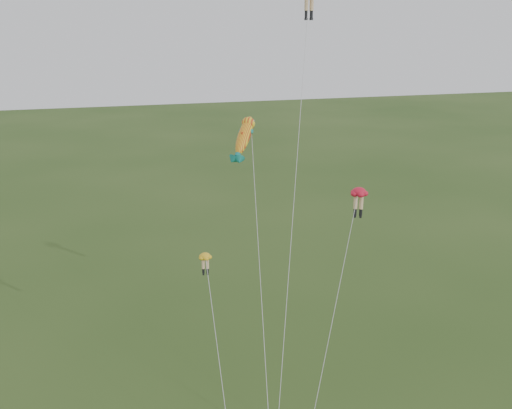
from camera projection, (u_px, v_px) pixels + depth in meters
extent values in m
cylinder|color=#EFC18D|center=(307.00, 3.00, 40.10)|extent=(0.29, 0.29, 1.00)
cylinder|color=black|center=(306.00, 14.00, 40.32)|extent=(0.23, 0.23, 0.50)
cube|color=black|center=(306.00, 19.00, 40.41)|extent=(0.18, 0.30, 0.15)
cylinder|color=#EFC18D|center=(312.00, 3.00, 40.23)|extent=(0.29, 0.29, 1.00)
cylinder|color=black|center=(311.00, 14.00, 40.45)|extent=(0.23, 0.23, 0.50)
cube|color=black|center=(311.00, 19.00, 40.55)|extent=(0.18, 0.30, 0.15)
cylinder|color=silver|center=(295.00, 188.00, 35.57)|extent=(7.41, 15.07, 24.68)
ellipsoid|color=red|center=(359.00, 192.00, 37.92)|extent=(1.64, 1.64, 0.61)
cylinder|color=#EFC18D|center=(356.00, 202.00, 38.16)|extent=(0.27, 0.27, 0.94)
cylinder|color=black|center=(355.00, 212.00, 38.37)|extent=(0.21, 0.21, 0.47)
cube|color=black|center=(355.00, 216.00, 38.46)|extent=(0.26, 0.31, 0.14)
cylinder|color=#EFC18D|center=(361.00, 202.00, 38.11)|extent=(0.27, 0.27, 0.94)
cylinder|color=black|center=(361.00, 212.00, 38.31)|extent=(0.21, 0.21, 0.47)
cube|color=black|center=(360.00, 216.00, 38.40)|extent=(0.26, 0.31, 0.14)
cylinder|color=silver|center=(336.00, 305.00, 34.39)|extent=(7.15, 9.19, 11.78)
ellipsoid|color=yellow|center=(205.00, 256.00, 35.74)|extent=(1.05, 1.05, 0.43)
cylinder|color=#EFC18D|center=(203.00, 264.00, 35.88)|extent=(0.19, 0.19, 0.66)
cylinder|color=black|center=(203.00, 271.00, 36.03)|extent=(0.15, 0.15, 0.33)
cube|color=black|center=(203.00, 274.00, 36.09)|extent=(0.15, 0.21, 0.10)
cylinder|color=#EFC18D|center=(207.00, 264.00, 35.90)|extent=(0.19, 0.19, 0.66)
cylinder|color=black|center=(208.00, 271.00, 36.04)|extent=(0.15, 0.15, 0.33)
cube|color=black|center=(208.00, 274.00, 36.11)|extent=(0.15, 0.21, 0.10)
cylinder|color=silver|center=(218.00, 354.00, 32.29)|extent=(0.86, 9.90, 8.43)
ellipsoid|color=yellow|center=(244.00, 135.00, 36.03)|extent=(2.46, 2.89, 2.70)
sphere|color=yellow|center=(244.00, 135.00, 36.03)|extent=(1.48, 1.56, 1.27)
cone|color=#12786E|center=(244.00, 135.00, 36.03)|extent=(1.27, 1.37, 1.21)
cone|color=#12786E|center=(244.00, 135.00, 36.03)|extent=(1.27, 1.37, 1.21)
cone|color=#12786E|center=(244.00, 135.00, 36.03)|extent=(0.71, 0.77, 0.68)
cone|color=#12786E|center=(244.00, 135.00, 36.03)|extent=(0.71, 0.77, 0.68)
cone|color=#B42F12|center=(244.00, 135.00, 36.03)|extent=(0.75, 0.79, 0.67)
cylinder|color=silver|center=(256.00, 277.00, 33.96)|extent=(1.25, 9.15, 15.41)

